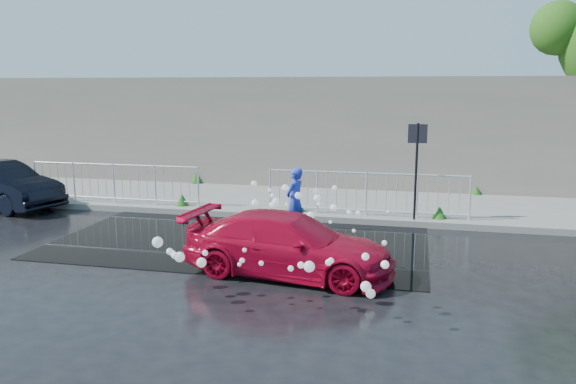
% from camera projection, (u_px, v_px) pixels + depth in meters
% --- Properties ---
extents(ground, '(90.00, 90.00, 0.00)m').
position_uv_depth(ground, '(206.00, 250.00, 11.67)').
color(ground, black).
rests_on(ground, ground).
extents(pavement, '(30.00, 4.00, 0.15)m').
position_uv_depth(pavement, '(268.00, 200.00, 16.45)').
color(pavement, slate).
rests_on(pavement, ground).
extents(curb, '(30.00, 0.25, 0.16)m').
position_uv_depth(curb, '(248.00, 215.00, 14.53)').
color(curb, slate).
rests_on(curb, ground).
extents(retaining_wall, '(30.00, 0.60, 3.50)m').
position_uv_depth(retaining_wall, '(285.00, 132.00, 18.22)').
color(retaining_wall, '#656255').
rests_on(retaining_wall, pavement).
extents(puddle, '(8.00, 5.00, 0.01)m').
position_uv_depth(puddle, '(243.00, 239.00, 12.52)').
color(puddle, black).
rests_on(puddle, ground).
extents(sign_post, '(0.45, 0.06, 2.50)m').
position_uv_depth(sign_post, '(417.00, 156.00, 13.40)').
color(sign_post, black).
rests_on(sign_post, ground).
extents(railing_left, '(5.05, 0.05, 1.10)m').
position_uv_depth(railing_left, '(114.00, 182.00, 15.63)').
color(railing_left, silver).
rests_on(railing_left, pavement).
extents(railing_right, '(5.05, 0.05, 1.10)m').
position_uv_depth(railing_right, '(366.00, 192.00, 14.09)').
color(railing_right, silver).
rests_on(railing_right, pavement).
extents(weeds, '(12.17, 3.93, 0.40)m').
position_uv_depth(weeds, '(252.00, 194.00, 16.04)').
color(weeds, '#124514').
rests_on(weeds, pavement).
extents(water_spray, '(3.73, 5.58, 1.09)m').
position_uv_depth(water_spray, '(287.00, 222.00, 10.99)').
color(water_spray, white).
rests_on(water_spray, ground).
extents(red_car, '(3.98, 2.00, 1.11)m').
position_uv_depth(red_car, '(289.00, 245.00, 10.06)').
color(red_car, '#A50622').
rests_on(red_car, ground).
extents(person, '(0.54, 0.65, 1.53)m').
position_uv_depth(person, '(295.00, 200.00, 12.93)').
color(person, '#2638BE').
rests_on(person, ground).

